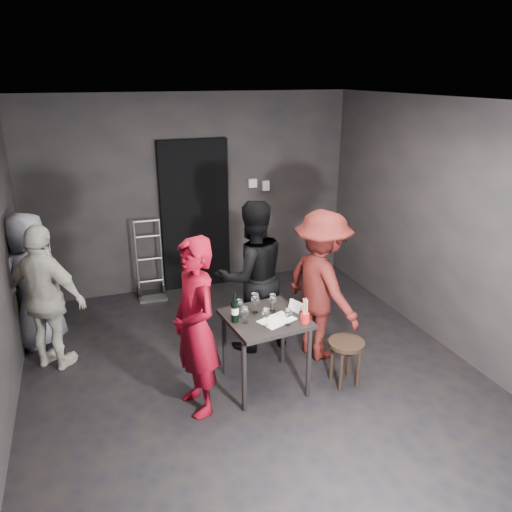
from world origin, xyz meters
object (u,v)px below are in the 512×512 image
object	(u,v)px
man_maroon	(322,280)
breadstick_cup	(305,311)
woman_black	(252,267)
bystander_cream	(46,296)
wine_bottle	(235,311)
tasting_table	(265,326)
bystander_grey	(32,279)
stool	(346,350)
server_red	(195,319)
hand_truck	(151,283)

from	to	relation	value
man_maroon	breadstick_cup	bearing A→B (deg)	128.97
woman_black	man_maroon	size ratio (longest dim) A/B	1.07
woman_black	bystander_cream	world-z (taller)	woman_black
woman_black	wine_bottle	bearing A→B (deg)	57.06
tasting_table	woman_black	world-z (taller)	woman_black
man_maroon	bystander_grey	distance (m)	3.16
man_maroon	bystander_grey	bearing A→B (deg)	53.65
stool	bystander_cream	world-z (taller)	bystander_cream
server_red	wine_bottle	size ratio (longest dim) A/B	6.36
woman_black	bystander_grey	bearing A→B (deg)	-23.80
stool	bystander_cream	bearing A→B (deg)	154.37
tasting_table	breadstick_cup	world-z (taller)	breadstick_cup
server_red	woman_black	world-z (taller)	woman_black
server_red	tasting_table	bearing A→B (deg)	89.43
wine_bottle	man_maroon	bearing A→B (deg)	17.84
tasting_table	wine_bottle	xyz separation A→B (m)	(-0.30, 0.01, 0.21)
hand_truck	breadstick_cup	xyz separation A→B (m)	(1.06, -2.67, 0.66)
tasting_table	stool	size ratio (longest dim) A/B	1.60
man_maroon	hand_truck	bearing A→B (deg)	23.14
server_red	breadstick_cup	world-z (taller)	server_red
bystander_cream	breadstick_cup	size ratio (longest dim) A/B	6.27
bystander_cream	man_maroon	bearing A→B (deg)	-156.72
wine_bottle	breadstick_cup	size ratio (longest dim) A/B	1.12
tasting_table	breadstick_cup	bearing A→B (deg)	-36.23
woman_black	bystander_cream	distance (m)	2.13
server_red	bystander_cream	bearing A→B (deg)	-144.32
bystander_grey	tasting_table	bearing A→B (deg)	105.09
tasting_table	wine_bottle	bearing A→B (deg)	178.54
stool	bystander_cream	size ratio (longest dim) A/B	0.29
man_maroon	tasting_table	bearing A→B (deg)	101.88
hand_truck	bystander_cream	size ratio (longest dim) A/B	0.69
stool	woman_black	xyz separation A→B (m)	(-0.62, 1.02, 0.58)
bystander_grey	stool	bearing A→B (deg)	109.46
bystander_grey	server_red	bearing A→B (deg)	91.59
woman_black	wine_bottle	size ratio (longest dim) A/B	6.62
hand_truck	man_maroon	world-z (taller)	man_maroon
wine_bottle	breadstick_cup	xyz separation A→B (m)	(0.61, -0.23, 0.01)
tasting_table	man_maroon	bearing A→B (deg)	24.59
bystander_cream	bystander_grey	xyz separation A→B (m)	(-0.17, 0.56, -0.01)
tasting_table	woman_black	distance (m)	0.84
wine_bottle	tasting_table	bearing A→B (deg)	-1.46
hand_truck	wine_bottle	size ratio (longest dim) A/B	3.84
stool	server_red	distance (m)	1.56
woman_black	bystander_grey	world-z (taller)	woman_black
bystander_grey	breadstick_cup	xyz separation A→B (m)	(2.44, -1.84, 0.07)
server_red	wine_bottle	bearing A→B (deg)	97.72
tasting_table	woman_black	xyz separation A→B (m)	(0.14, 0.78, 0.30)
man_maroon	bystander_grey	world-z (taller)	man_maroon
hand_truck	woman_black	world-z (taller)	woman_black
man_maroon	wine_bottle	xyz separation A→B (m)	(-1.06, -0.34, -0.03)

